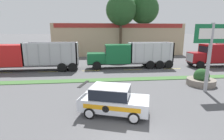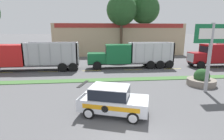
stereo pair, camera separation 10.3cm
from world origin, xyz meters
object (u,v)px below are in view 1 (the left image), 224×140
at_px(store_sign_post, 211,43).
at_px(stone_planter, 201,79).
at_px(rally_car, 113,100).
at_px(dump_truck_trail, 219,55).
at_px(dump_truck_mid, 124,56).
at_px(dump_truck_lead, 21,57).

height_order(store_sign_post, stone_planter, store_sign_post).
bearing_deg(stone_planter, rally_car, -150.92).
distance_m(dump_truck_trail, store_sign_post, 13.10).
bearing_deg(dump_truck_mid, stone_planter, -55.85).
relative_size(dump_truck_trail, store_sign_post, 1.84).
bearing_deg(dump_truck_trail, stone_planter, -133.87).
bearing_deg(dump_truck_mid, dump_truck_lead, -178.19).
xyz_separation_m(dump_truck_mid, rally_car, (-3.06, -13.47, -0.76)).
xyz_separation_m(dump_truck_trail, stone_planter, (-7.67, -7.98, -1.12)).
bearing_deg(store_sign_post, stone_planter, 67.40).
bearing_deg(stone_planter, dump_truck_mid, 124.15).
xyz_separation_m(dump_truck_trail, store_sign_post, (-8.41, -9.76, 2.34)).
height_order(dump_truck_lead, store_sign_post, store_sign_post).
distance_m(dump_truck_lead, dump_truck_trail, 26.62).
height_order(dump_truck_mid, rally_car, dump_truck_mid).
xyz_separation_m(dump_truck_lead, store_sign_post, (18.21, -9.91, 2.25)).
distance_m(dump_truck_trail, stone_planter, 11.12).
bearing_deg(dump_truck_mid, dump_truck_trail, -2.42).
relative_size(dump_truck_mid, rally_car, 2.58).
relative_size(store_sign_post, stone_planter, 2.20).
height_order(dump_truck_lead, stone_planter, dump_truck_lead).
bearing_deg(store_sign_post, dump_truck_mid, 116.07).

